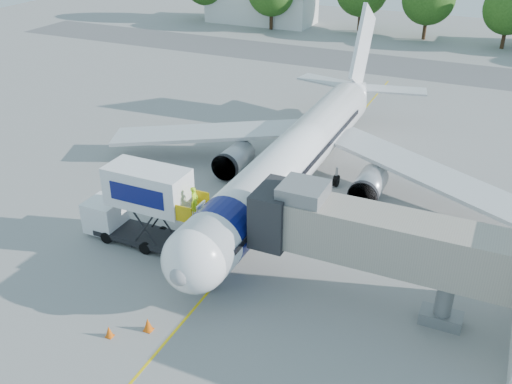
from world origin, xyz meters
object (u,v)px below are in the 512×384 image
at_px(aircraft, 297,154).
at_px(catering_hiloader, 141,206).
at_px(jet_bridge, 364,235).
at_px(ground_tug, 136,348).

height_order(aircraft, catering_hiloader, aircraft).
height_order(aircraft, jet_bridge, aircraft).
bearing_deg(catering_hiloader, jet_bridge, 0.01).
xyz_separation_m(aircraft, catering_hiloader, (-6.26, -11.12, -0.19)).
height_order(catering_hiloader, ground_tug, catering_hiloader).
bearing_deg(ground_tug, catering_hiloader, 139.73).
bearing_deg(jet_bridge, aircraft, 125.70).
distance_m(catering_hiloader, ground_tug, 10.74).
height_order(jet_bridge, catering_hiloader, jet_bridge).
relative_size(aircraft, catering_hiloader, 4.44).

